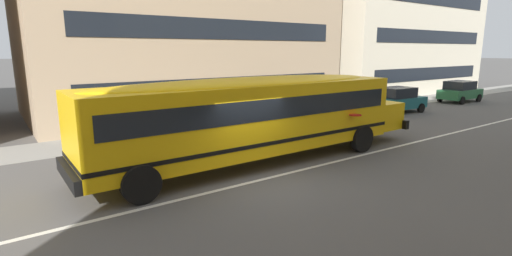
# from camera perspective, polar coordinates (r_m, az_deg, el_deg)

# --- Properties ---
(ground_plane) EXTENTS (400.00, 400.00, 0.00)m
(ground_plane) POSITION_cam_1_polar(r_m,az_deg,el_deg) (11.84, 0.19, -7.99)
(ground_plane) COLOR #54514F
(sidewalk_far) EXTENTS (120.00, 3.00, 0.01)m
(sidewalk_far) POSITION_cam_1_polar(r_m,az_deg,el_deg) (18.72, -14.36, -0.95)
(sidewalk_far) COLOR gray
(sidewalk_far) RESTS_ON ground_plane
(lane_centreline) EXTENTS (110.00, 0.16, 0.01)m
(lane_centreline) POSITION_cam_1_polar(r_m,az_deg,el_deg) (11.84, 0.19, -7.97)
(lane_centreline) COLOR silver
(lane_centreline) RESTS_ON ground_plane
(school_bus) EXTENTS (13.73, 3.25, 3.07)m
(school_bus) POSITION_cam_1_polar(r_m,az_deg,el_deg) (13.41, 0.13, 2.40)
(school_bus) COLOR yellow
(school_bus) RESTS_ON ground_plane
(parked_car_teal_beside_sign) EXTENTS (3.99, 2.06, 1.64)m
(parked_car_teal_beside_sign) POSITION_cam_1_polar(r_m,az_deg,el_deg) (26.08, 20.58, 4.04)
(parked_car_teal_beside_sign) COLOR #195B66
(parked_car_teal_beside_sign) RESTS_ON ground_plane
(parked_car_green_near_corner) EXTENTS (3.91, 1.89, 1.64)m
(parked_car_green_near_corner) POSITION_cam_1_polar(r_m,az_deg,el_deg) (33.50, 28.47, 4.92)
(parked_car_green_near_corner) COLOR #236038
(parked_car_green_near_corner) RESTS_ON ground_plane
(apartment_block_far_right) EXTENTS (18.78, 11.23, 13.30)m
(apartment_block_far_right) POSITION_cam_1_polar(r_m,az_deg,el_deg) (40.59, 18.35, 14.90)
(apartment_block_far_right) COLOR beige
(apartment_block_far_right) RESTS_ON ground_plane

